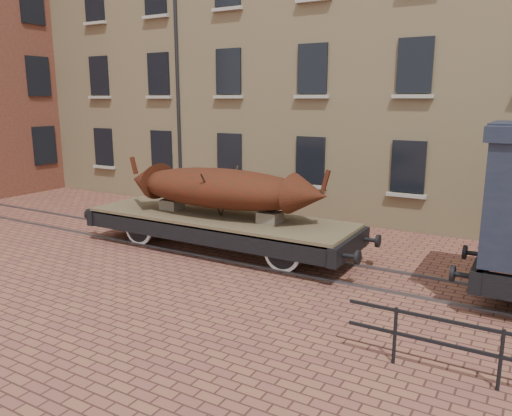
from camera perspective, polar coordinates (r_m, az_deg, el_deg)
The scene contains 5 objects.
ground at distance 13.31m, azimuth 7.13°, elevation -6.89°, with size 90.00×90.00×0.00m, color brown.
warehouse_cream at distance 21.83m, azimuth 26.49°, elevation 18.04°, with size 40.00×10.19×14.00m.
rail_track at distance 13.30m, azimuth 7.13°, elevation -6.77°, with size 30.00×1.52×0.06m.
flatcar_wagon at distance 14.53m, azimuth -4.33°, elevation -1.67°, with size 9.06×2.46×1.37m.
iron_boat at distance 14.27m, azimuth -4.07°, elevation 2.27°, with size 6.51×2.07×1.56m.
Camera 1 is at (4.86, -11.60, 4.36)m, focal length 35.00 mm.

